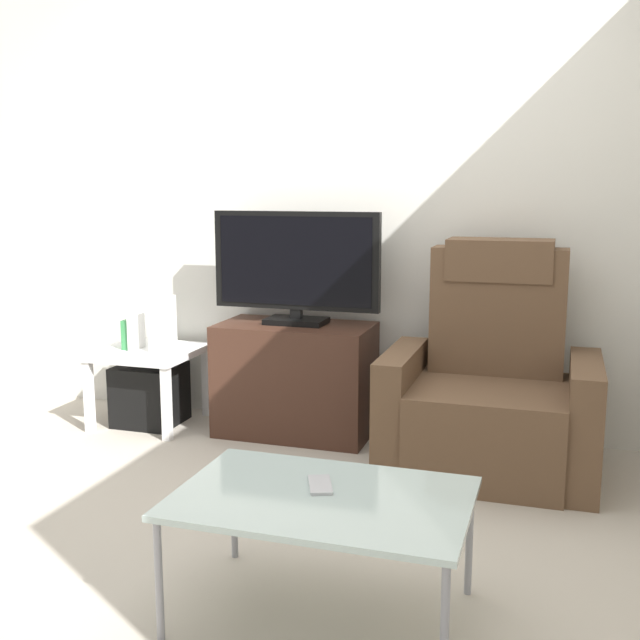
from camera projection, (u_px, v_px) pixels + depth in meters
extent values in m
plane|color=#B2A899|center=(261.00, 495.00, 3.34)|extent=(6.40, 6.40, 0.00)
cube|color=silver|center=(336.00, 192.00, 4.17)|extent=(6.40, 0.06, 2.60)
cube|color=#3D2319|center=(295.00, 379.00, 4.12)|extent=(0.82, 0.45, 0.61)
cube|color=black|center=(281.00, 366.00, 3.90)|extent=(0.76, 0.02, 0.02)
cube|color=black|center=(285.00, 358.00, 3.94)|extent=(0.34, 0.11, 0.04)
cube|color=black|center=(296.00, 321.00, 4.09)|extent=(0.32, 0.20, 0.03)
cube|color=black|center=(296.00, 314.00, 4.08)|extent=(0.06, 0.04, 0.05)
cube|color=black|center=(296.00, 261.00, 4.03)|extent=(0.91, 0.05, 0.52)
cube|color=black|center=(294.00, 261.00, 4.01)|extent=(0.84, 0.01, 0.47)
cube|color=brown|center=(488.00, 429.00, 3.58)|extent=(0.70, 0.72, 0.42)
cube|color=brown|center=(498.00, 311.00, 3.74)|extent=(0.64, 0.20, 0.62)
cube|color=brown|center=(500.00, 260.00, 3.71)|extent=(0.50, 0.26, 0.20)
cube|color=brown|center=(401.00, 407.00, 3.69)|extent=(0.14, 0.68, 0.56)
cube|color=brown|center=(584.00, 423.00, 3.44)|extent=(0.14, 0.68, 0.56)
cube|color=white|center=(148.00, 352.00, 4.28)|extent=(0.54, 0.54, 0.04)
cube|color=white|center=(89.00, 397.00, 4.17)|extent=(0.04, 0.04, 0.40)
cube|color=white|center=(167.00, 404.00, 4.02)|extent=(0.04, 0.04, 0.40)
cube|color=white|center=(135.00, 376.00, 4.61)|extent=(0.04, 0.04, 0.40)
cube|color=white|center=(207.00, 382.00, 4.47)|extent=(0.04, 0.04, 0.40)
cube|color=black|center=(150.00, 394.00, 4.32)|extent=(0.34, 0.34, 0.34)
cube|color=#388C4C|center=(130.00, 334.00, 4.27)|extent=(0.05, 0.11, 0.17)
cube|color=white|center=(136.00, 329.00, 4.26)|extent=(0.03, 0.14, 0.23)
cube|color=white|center=(162.00, 323.00, 4.23)|extent=(0.07, 0.20, 0.30)
cube|color=#B2C6C1|center=(323.00, 498.00, 2.33)|extent=(0.90, 0.60, 0.02)
cylinder|color=gray|center=(159.00, 580.00, 2.24)|extent=(0.02, 0.02, 0.38)
cylinder|color=gray|center=(445.00, 630.00, 1.99)|extent=(0.02, 0.02, 0.38)
cylinder|color=gray|center=(234.00, 507.00, 2.75)|extent=(0.02, 0.02, 0.38)
cylinder|color=gray|center=(469.00, 540.00, 2.50)|extent=(0.02, 0.02, 0.38)
cube|color=#B7B7BC|center=(320.00, 485.00, 2.40)|extent=(0.12, 0.17, 0.01)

